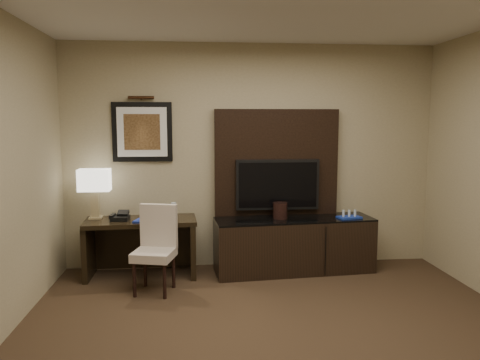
{
  "coord_description": "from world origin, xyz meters",
  "views": [
    {
      "loc": [
        -0.67,
        -3.16,
        1.79
      ],
      "look_at": [
        -0.2,
        1.8,
        1.15
      ],
      "focal_mm": 35.0,
      "sensor_mm": 36.0,
      "label": 1
    }
  ],
  "objects": [
    {
      "name": "wall_back",
      "position": [
        0.0,
        2.5,
        1.35
      ],
      "size": [
        4.5,
        0.01,
        2.7
      ],
      "primitive_type": "cube",
      "color": "tan",
      "rests_on": "floor"
    },
    {
      "name": "desk",
      "position": [
        -1.31,
        2.15,
        0.33
      ],
      "size": [
        1.28,
        0.61,
        0.67
      ],
      "primitive_type": "cube",
      "rotation": [
        0.0,
        0.0,
        0.06
      ],
      "color": "black",
      "rests_on": "floor"
    },
    {
      "name": "credenza",
      "position": [
        0.47,
        2.15,
        0.32
      ],
      "size": [
        1.9,
        0.68,
        0.64
      ],
      "primitive_type": "cube",
      "rotation": [
        0.0,
        0.0,
        0.09
      ],
      "color": "black",
      "rests_on": "floor"
    },
    {
      "name": "tv_wall_panel",
      "position": [
        0.3,
        2.44,
        1.27
      ],
      "size": [
        1.5,
        0.12,
        1.3
      ],
      "primitive_type": "cube",
      "color": "black",
      "rests_on": "wall_back"
    },
    {
      "name": "tv",
      "position": [
        0.3,
        2.34,
        1.02
      ],
      "size": [
        1.0,
        0.08,
        0.6
      ],
      "primitive_type": "cube",
      "color": "black",
      "rests_on": "tv_wall_panel"
    },
    {
      "name": "artwork",
      "position": [
        -1.3,
        2.48,
        1.65
      ],
      "size": [
        0.7,
        0.04,
        0.7
      ],
      "primitive_type": "cube",
      "color": "black",
      "rests_on": "wall_back"
    },
    {
      "name": "picture_light",
      "position": [
        -1.3,
        2.44,
        2.05
      ],
      "size": [
        0.04,
        0.04,
        0.3
      ],
      "primitive_type": "cylinder",
      "color": "#3D2413",
      "rests_on": "wall_back"
    },
    {
      "name": "desk_chair",
      "position": [
        -1.12,
        1.61,
        0.41
      ],
      "size": [
        0.49,
        0.54,
        0.83
      ],
      "primitive_type": null,
      "rotation": [
        0.0,
        0.0,
        -0.24
      ],
      "color": "beige",
      "rests_on": "floor"
    },
    {
      "name": "table_lamp",
      "position": [
        -1.83,
        2.25,
        0.94
      ],
      "size": [
        0.35,
        0.21,
        0.54
      ],
      "primitive_type": null,
      "rotation": [
        0.0,
        0.0,
        -0.07
      ],
      "color": "tan",
      "rests_on": "desk"
    },
    {
      "name": "desk_phone",
      "position": [
        -1.53,
        2.11,
        0.72
      ],
      "size": [
        0.21,
        0.19,
        0.1
      ],
      "primitive_type": null,
      "rotation": [
        0.0,
        0.0,
        -0.08
      ],
      "color": "black",
      "rests_on": "desk"
    },
    {
      "name": "blue_folder",
      "position": [
        -1.21,
        2.07,
        0.68
      ],
      "size": [
        0.34,
        0.4,
        0.02
      ],
      "primitive_type": "cube",
      "rotation": [
        0.0,
        0.0,
        -0.26
      ],
      "color": "navy",
      "rests_on": "desk"
    },
    {
      "name": "book",
      "position": [
        -1.16,
        2.12,
        0.78
      ],
      "size": [
        0.16,
        0.03,
        0.22
      ],
      "primitive_type": "imported",
      "rotation": [
        0.0,
        0.0,
        0.06
      ],
      "color": "tan",
      "rests_on": "desk"
    },
    {
      "name": "water_bottle",
      "position": [
        -0.93,
        2.22,
        0.76
      ],
      "size": [
        0.06,
        0.06,
        0.17
      ],
      "primitive_type": "cylinder",
      "rotation": [
        0.0,
        0.0,
        -0.02
      ],
      "color": "silver",
      "rests_on": "desk"
    },
    {
      "name": "ice_bucket",
      "position": [
        0.3,
        2.16,
        0.74
      ],
      "size": [
        0.22,
        0.22,
        0.19
      ],
      "primitive_type": "cylinder",
      "rotation": [
        0.0,
        0.0,
        -0.32
      ],
      "color": "black",
      "rests_on": "credenza"
    },
    {
      "name": "minibar_tray",
      "position": [
        1.12,
        2.11,
        0.69
      ],
      "size": [
        0.3,
        0.22,
        0.1
      ],
      "primitive_type": null,
      "rotation": [
        0.0,
        0.0,
        0.25
      ],
      "color": "#1835A2",
      "rests_on": "credenza"
    }
  ]
}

